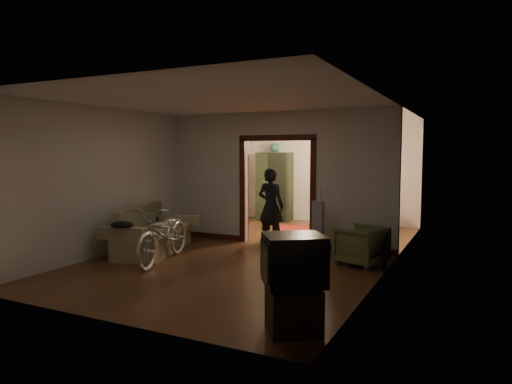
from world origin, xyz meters
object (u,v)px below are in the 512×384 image
Objects in this scene: armchair at (361,245)px; locker at (275,187)px; sofa at (153,230)px; bicycle at (164,234)px; person at (271,206)px; desk at (362,212)px.

locker is at bearing -120.08° from armchair.
bicycle reaches higher than sofa.
sofa is at bearing -102.89° from locker.
person is at bearing -75.57° from locker.
armchair is 0.38× the size of locker.
sofa is 5.72m from desk.
sofa reaches higher than armchair.
sofa is at bearing -58.55° from armchair.
armchair is at bearing 9.94° from bicycle.
armchair is (3.89, 0.79, -0.11)m from sofa.
desk is (-0.94, 4.11, 0.04)m from armchair.
desk is at bearing -8.91° from locker.
armchair is at bearing -4.39° from sofa.
armchair is 4.22m from desk.
person is at bearing -94.61° from armchair.
locker is (-0.27, 5.48, 0.47)m from bicycle.
desk reaches higher than armchair.
bicycle is 5.90m from desk.
desk is (2.54, -0.04, -0.60)m from locker.
locker reaches higher than bicycle.
sofa reaches higher than desk.
armchair is 0.46× the size of person.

